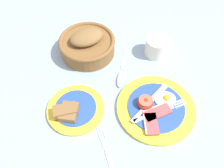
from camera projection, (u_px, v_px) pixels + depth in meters
ground_plane at (121, 106)px, 0.71m from camera, size 3.00×3.00×0.00m
breakfast_plate at (155, 107)px, 0.70m from camera, size 0.25×0.25×0.04m
bread_plate at (74, 109)px, 0.69m from camera, size 0.18×0.18×0.04m
sugar_cup at (157, 46)px, 0.82m from camera, size 0.09×0.09×0.07m
bread_basket at (87, 44)px, 0.82m from camera, size 0.21×0.21×0.10m
teaspoon_by_saucer at (122, 74)px, 0.79m from camera, size 0.07×0.19×0.01m
fork_on_cloth at (108, 155)px, 0.62m from camera, size 0.04×0.19×0.01m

